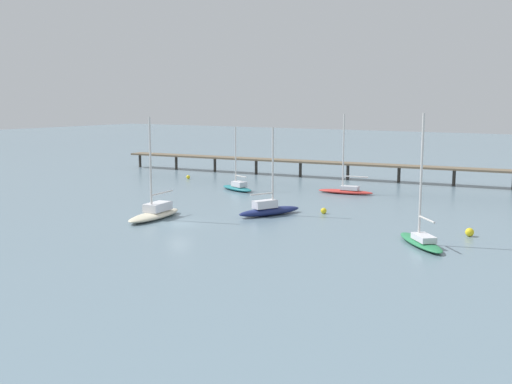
{
  "coord_description": "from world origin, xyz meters",
  "views": [
    {
      "loc": [
        41.22,
        -49.33,
        13.11
      ],
      "look_at": [
        0.0,
        15.26,
        1.5
      ],
      "focal_mm": 42.84,
      "sensor_mm": 36.0,
      "label": 1
    }
  ],
  "objects_px": {
    "mooring_buoy_inner": "(470,232)",
    "mooring_buoy_near": "(324,211)",
    "pier": "(414,164)",
    "sailboat_navy": "(269,209)",
    "sailboat_green": "(421,238)",
    "sailboat_red": "(346,189)",
    "mooring_buoy_far": "(188,177)",
    "sailboat_teal": "(237,186)",
    "sailboat_cream": "(155,212)"
  },
  "relations": [
    {
      "from": "sailboat_green",
      "to": "sailboat_red",
      "type": "distance_m",
      "value": 31.0
    },
    {
      "from": "pier",
      "to": "sailboat_navy",
      "type": "distance_m",
      "value": 35.84
    },
    {
      "from": "sailboat_green",
      "to": "mooring_buoy_near",
      "type": "distance_m",
      "value": 17.21
    },
    {
      "from": "sailboat_cream",
      "to": "mooring_buoy_near",
      "type": "relative_size",
      "value": 16.42
    },
    {
      "from": "sailboat_green",
      "to": "sailboat_cream",
      "type": "bearing_deg",
      "value": -173.39
    },
    {
      "from": "sailboat_teal",
      "to": "mooring_buoy_far",
      "type": "xyz_separation_m",
      "value": [
        -14.46,
        6.58,
        -0.31
      ]
    },
    {
      "from": "sailboat_cream",
      "to": "mooring_buoy_inner",
      "type": "xyz_separation_m",
      "value": [
        31.75,
        9.62,
        -0.31
      ]
    },
    {
      "from": "sailboat_teal",
      "to": "sailboat_red",
      "type": "bearing_deg",
      "value": 21.71
    },
    {
      "from": "sailboat_teal",
      "to": "mooring_buoy_inner",
      "type": "xyz_separation_m",
      "value": [
        35.9,
        -12.78,
        -0.2
      ]
    },
    {
      "from": "mooring_buoy_far",
      "to": "mooring_buoy_inner",
      "type": "bearing_deg",
      "value": -21.03
    },
    {
      "from": "sailboat_red",
      "to": "mooring_buoy_far",
      "type": "xyz_separation_m",
      "value": [
        -29.01,
        0.79,
        -0.33
      ]
    },
    {
      "from": "mooring_buoy_inner",
      "to": "mooring_buoy_far",
      "type": "relative_size",
      "value": 1.33
    },
    {
      "from": "sailboat_green",
      "to": "mooring_buoy_inner",
      "type": "bearing_deg",
      "value": 65.97
    },
    {
      "from": "sailboat_green",
      "to": "mooring_buoy_far",
      "type": "xyz_separation_m",
      "value": [
        -47.57,
        25.62,
        -0.36
      ]
    },
    {
      "from": "sailboat_teal",
      "to": "sailboat_green",
      "type": "xyz_separation_m",
      "value": [
        33.11,
        -19.04,
        0.06
      ]
    },
    {
      "from": "pier",
      "to": "sailboat_green",
      "type": "height_order",
      "value": "sailboat_green"
    },
    {
      "from": "sailboat_red",
      "to": "mooring_buoy_inner",
      "type": "height_order",
      "value": "sailboat_red"
    },
    {
      "from": "pier",
      "to": "sailboat_navy",
      "type": "height_order",
      "value": "sailboat_navy"
    },
    {
      "from": "sailboat_navy",
      "to": "sailboat_cream",
      "type": "height_order",
      "value": "sailboat_cream"
    },
    {
      "from": "mooring_buoy_near",
      "to": "sailboat_cream",
      "type": "bearing_deg",
      "value": -138.77
    },
    {
      "from": "sailboat_red",
      "to": "sailboat_teal",
      "type": "bearing_deg",
      "value": -158.29
    },
    {
      "from": "sailboat_cream",
      "to": "sailboat_red",
      "type": "bearing_deg",
      "value": 69.76
    },
    {
      "from": "sailboat_cream",
      "to": "mooring_buoy_far",
      "type": "distance_m",
      "value": 34.44
    },
    {
      "from": "pier",
      "to": "mooring_buoy_inner",
      "type": "distance_m",
      "value": 38.27
    },
    {
      "from": "pier",
      "to": "sailboat_green",
      "type": "relative_size",
      "value": 7.25
    },
    {
      "from": "sailboat_teal",
      "to": "sailboat_cream",
      "type": "distance_m",
      "value": 22.78
    },
    {
      "from": "pier",
      "to": "sailboat_red",
      "type": "relative_size",
      "value": 7.76
    },
    {
      "from": "mooring_buoy_inner",
      "to": "mooring_buoy_near",
      "type": "distance_m",
      "value": 17.49
    },
    {
      "from": "mooring_buoy_inner",
      "to": "mooring_buoy_near",
      "type": "xyz_separation_m",
      "value": [
        -17.21,
        3.13,
        -0.07
      ]
    },
    {
      "from": "pier",
      "to": "mooring_buoy_near",
      "type": "relative_size",
      "value": 126.24
    },
    {
      "from": "sailboat_red",
      "to": "sailboat_navy",
      "type": "bearing_deg",
      "value": -92.14
    },
    {
      "from": "sailboat_teal",
      "to": "sailboat_cream",
      "type": "bearing_deg",
      "value": -79.51
    },
    {
      "from": "mooring_buoy_far",
      "to": "sailboat_cream",
      "type": "bearing_deg",
      "value": -57.29
    },
    {
      "from": "mooring_buoy_inner",
      "to": "mooring_buoy_near",
      "type": "bearing_deg",
      "value": 169.71
    },
    {
      "from": "mooring_buoy_inner",
      "to": "sailboat_cream",
      "type": "bearing_deg",
      "value": -163.15
    },
    {
      "from": "pier",
      "to": "mooring_buoy_inner",
      "type": "height_order",
      "value": "pier"
    },
    {
      "from": "pier",
      "to": "mooring_buoy_far",
      "type": "relative_size",
      "value": 138.33
    },
    {
      "from": "sailboat_teal",
      "to": "mooring_buoy_inner",
      "type": "height_order",
      "value": "sailboat_teal"
    },
    {
      "from": "sailboat_red",
      "to": "mooring_buoy_near",
      "type": "xyz_separation_m",
      "value": [
        4.14,
        -15.45,
        -0.3
      ]
    },
    {
      "from": "pier",
      "to": "sailboat_cream",
      "type": "height_order",
      "value": "sailboat_cream"
    },
    {
      "from": "pier",
      "to": "mooring_buoy_inner",
      "type": "bearing_deg",
      "value": -63.88
    },
    {
      "from": "sailboat_cream",
      "to": "sailboat_red",
      "type": "distance_m",
      "value": 30.05
    },
    {
      "from": "sailboat_teal",
      "to": "sailboat_cream",
      "type": "xyz_separation_m",
      "value": [
        4.15,
        -22.4,
        0.11
      ]
    },
    {
      "from": "pier",
      "to": "sailboat_teal",
      "type": "xyz_separation_m",
      "value": [
        -19.09,
        -21.5,
        -2.4
      ]
    },
    {
      "from": "pier",
      "to": "sailboat_red",
      "type": "height_order",
      "value": "sailboat_red"
    },
    {
      "from": "pier",
      "to": "sailboat_teal",
      "type": "height_order",
      "value": "sailboat_teal"
    },
    {
      "from": "sailboat_red",
      "to": "mooring_buoy_far",
      "type": "height_order",
      "value": "sailboat_red"
    },
    {
      "from": "sailboat_navy",
      "to": "sailboat_red",
      "type": "relative_size",
      "value": 0.9
    },
    {
      "from": "sailboat_red",
      "to": "sailboat_cream",
      "type": "bearing_deg",
      "value": -110.24
    },
    {
      "from": "pier",
      "to": "mooring_buoy_near",
      "type": "height_order",
      "value": "pier"
    }
  ]
}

